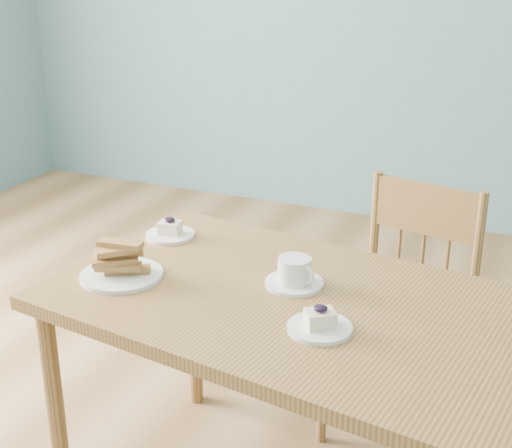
# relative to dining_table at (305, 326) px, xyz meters

# --- Properties ---
(room) EXTENTS (5.01, 5.01, 2.71)m
(room) POSITION_rel_dining_table_xyz_m (-0.33, -0.02, 0.73)
(room) COLOR #A77A4E
(room) RESTS_ON ground
(dining_table) EXTENTS (1.37, 0.90, 0.68)m
(dining_table) POSITION_rel_dining_table_xyz_m (0.00, 0.00, 0.00)
(dining_table) COLOR #A06C3C
(dining_table) RESTS_ON ground
(dining_chair) EXTENTS (0.45, 0.43, 0.83)m
(dining_chair) POSITION_rel_dining_table_xyz_m (0.14, 0.51, -0.19)
(dining_chair) COLOR #A06C3C
(dining_chair) RESTS_ON ground
(cheesecake_plate_near) EXTENTS (0.15, 0.15, 0.06)m
(cheesecake_plate_near) POSITION_rel_dining_table_xyz_m (0.08, -0.12, 0.08)
(cheesecake_plate_near) COLOR silver
(cheesecake_plate_near) RESTS_ON dining_table
(cheesecake_plate_far) EXTENTS (0.15, 0.15, 0.06)m
(cheesecake_plate_far) POSITION_rel_dining_table_xyz_m (-0.52, 0.23, 0.08)
(cheesecake_plate_far) COLOR silver
(cheesecake_plate_far) RESTS_ON dining_table
(coffee_cup) EXTENTS (0.15, 0.15, 0.08)m
(coffee_cup) POSITION_rel_dining_table_xyz_m (-0.06, 0.07, 0.10)
(coffee_cup) COLOR silver
(coffee_cup) RESTS_ON dining_table
(biscotti_plate) EXTENTS (0.22, 0.22, 0.10)m
(biscotti_plate) POSITION_rel_dining_table_xyz_m (-0.49, -0.06, 0.10)
(biscotti_plate) COLOR silver
(biscotti_plate) RESTS_ON dining_table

